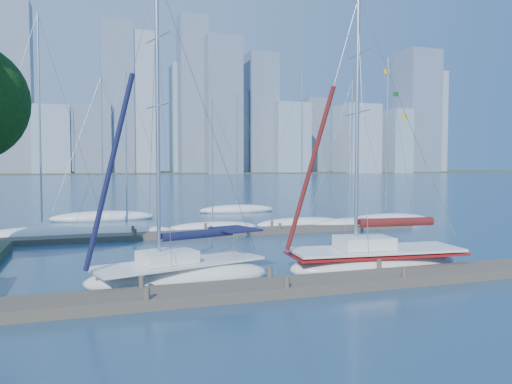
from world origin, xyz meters
name	(u,v)px	position (x,y,z in m)	size (l,w,h in m)	color
ground	(278,292)	(0.00, 0.00, 0.00)	(700.00, 700.00, 0.00)	navy
near_dock	(278,287)	(0.00, 0.00, 0.20)	(26.00, 2.00, 0.40)	brown
far_dock	(222,232)	(2.00, 16.00, 0.18)	(30.00, 1.80, 0.36)	brown
far_shore	(100,173)	(0.00, 320.00, 0.00)	(800.00, 100.00, 1.50)	#38472D
sailboat_navy	(179,257)	(-3.30, 2.72, 1.08)	(7.96, 4.53, 12.87)	white
sailboat_maroon	(375,249)	(5.76, 2.43, 0.98)	(8.78, 3.58, 12.91)	white
bg_boat_0	(42,235)	(-9.73, 17.90, 0.29)	(8.71, 5.71, 15.03)	white
bg_boat_1	(127,233)	(-4.32, 17.64, 0.24)	(6.89, 2.52, 11.58)	white
bg_boat_2	(213,227)	(2.00, 18.79, 0.21)	(7.07, 2.69, 10.02)	white
bg_boat_3	(302,223)	(9.41, 19.14, 0.24)	(7.82, 3.00, 12.48)	white
bg_boat_4	(351,224)	(12.70, 17.01, 0.25)	(7.06, 2.43, 11.80)	white
bg_boat_5	(386,219)	(17.18, 18.98, 0.27)	(8.49, 5.42, 14.25)	white
bg_boat_6	(103,217)	(-5.61, 28.71, 0.27)	(9.18, 5.94, 13.02)	white
bg_boat_7	(237,210)	(7.88, 32.32, 0.26)	(8.27, 3.90, 12.73)	white
skyline	(137,116)	(21.21, 290.42, 34.73)	(503.23, 51.31, 96.12)	#829AA9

